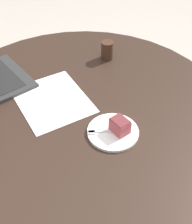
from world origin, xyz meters
The scene contains 7 objects.
ground_plane centered at (0.00, 0.00, 0.00)m, with size 12.00×12.00×0.00m, color #B7AD9E.
dining_table centered at (0.00, 0.00, 0.65)m, with size 1.35×1.35×0.78m.
paper_document centered at (-0.08, -0.11, 0.78)m, with size 0.39×0.34×0.00m.
plate centered at (0.20, 0.07, 0.79)m, with size 0.21×0.21×0.01m.
cake_slice centered at (0.21, 0.09, 0.82)m, with size 0.09×0.08×0.06m.
fork centered at (0.19, 0.03, 0.79)m, with size 0.07×0.17×0.00m.
coffee_glass centered at (-0.31, 0.26, 0.83)m, with size 0.06×0.06×0.10m.
Camera 1 is at (0.99, -0.32, 1.71)m, focal length 50.00 mm.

